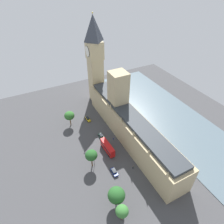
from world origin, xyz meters
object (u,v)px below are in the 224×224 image
(double_decker_bus_by_river_gate, at_px, (108,147))
(pedestrian_corner, at_px, (133,167))
(plane_tree_opposite_hall, at_px, (91,155))
(clock_tower, at_px, (95,60))
(pedestrian_leading, at_px, (114,138))
(car_blue_midblock, at_px, (114,172))
(street_lamp_slot_10, at_px, (94,160))
(car_yellow_cab_kerbside, at_px, (88,119))
(plane_tree_trailing, at_px, (69,116))
(parliament_building, at_px, (128,123))
(plane_tree_far_end, at_px, (122,211))
(car_dark_green_near_tower, at_px, (101,136))
(plane_tree_under_trees, at_px, (116,195))

(double_decker_bus_by_river_gate, distance_m, pedestrian_corner, 15.61)
(double_decker_bus_by_river_gate, distance_m, plane_tree_opposite_hall, 12.16)
(clock_tower, bearing_deg, pedestrian_leading, 78.91)
(car_blue_midblock, height_order, plane_tree_opposite_hall, plane_tree_opposite_hall)
(pedestrian_corner, xyz_separation_m, street_lamp_slot_10, (15.02, -9.33, 3.59))
(street_lamp_slot_10, bearing_deg, car_yellow_cab_kerbside, -106.19)
(double_decker_bus_by_river_gate, height_order, street_lamp_slot_10, street_lamp_slot_10)
(car_blue_midblock, distance_m, pedestrian_corner, 8.94)
(car_yellow_cab_kerbside, bearing_deg, plane_tree_trailing, -3.82)
(car_blue_midblock, relative_size, pedestrian_corner, 2.89)
(parliament_building, distance_m, clock_tower, 44.59)
(parliament_building, relative_size, car_blue_midblock, 16.41)
(car_blue_midblock, relative_size, plane_tree_trailing, 0.49)
(car_blue_midblock, distance_m, plane_tree_trailing, 41.14)
(plane_tree_opposite_hall, bearing_deg, car_blue_midblock, 131.82)
(double_decker_bus_by_river_gate, xyz_separation_m, pedestrian_leading, (-6.38, -5.89, -1.93))
(street_lamp_slot_10, bearing_deg, plane_tree_far_end, 89.12)
(double_decker_bus_by_river_gate, bearing_deg, clock_tower, 69.79)
(car_blue_midblock, height_order, pedestrian_leading, car_blue_midblock)
(double_decker_bus_by_river_gate, distance_m, plane_tree_trailing, 29.52)
(clock_tower, relative_size, plane_tree_trailing, 5.84)
(car_dark_green_near_tower, xyz_separation_m, plane_tree_under_trees, (9.96, 35.60, 5.55))
(parliament_building, height_order, plane_tree_far_end, parliament_building)
(plane_tree_opposite_hall, bearing_deg, plane_tree_under_trees, 93.95)
(pedestrian_leading, xyz_separation_m, street_lamp_slot_10, (15.63, 10.93, 3.60))
(street_lamp_slot_10, bearing_deg, double_decker_bus_by_river_gate, -151.37)
(double_decker_bus_by_river_gate, xyz_separation_m, plane_tree_under_trees, (8.75, 25.38, 3.80))
(plane_tree_opposite_hall, xyz_separation_m, plane_tree_far_end, (-0.53, 26.48, -1.43))
(car_dark_green_near_tower, bearing_deg, parliament_building, 156.51)
(double_decker_bus_by_river_gate, xyz_separation_m, plane_tree_trailing, (10.29, -27.34, 4.23))
(plane_tree_trailing, bearing_deg, car_dark_green_near_tower, 123.91)
(pedestrian_leading, relative_size, street_lamp_slot_10, 0.25)
(double_decker_bus_by_river_gate, height_order, car_blue_midblock, double_decker_bus_by_river_gate)
(parliament_building, bearing_deg, plane_tree_far_end, 56.25)
(car_dark_green_near_tower, relative_size, pedestrian_leading, 3.01)
(pedestrian_leading, bearing_deg, plane_tree_far_end, -95.28)
(plane_tree_under_trees, xyz_separation_m, plane_tree_trailing, (1.55, -52.72, 0.43))
(clock_tower, distance_m, car_dark_green_near_tower, 46.22)
(car_dark_green_near_tower, relative_size, car_blue_midblock, 1.02)
(plane_tree_trailing, xyz_separation_m, street_lamp_slot_10, (-1.05, 32.39, -2.56))
(clock_tower, relative_size, street_lamp_slot_10, 8.84)
(pedestrian_corner, relative_size, plane_tree_far_end, 0.20)
(car_yellow_cab_kerbside, distance_m, car_blue_midblock, 39.84)
(car_blue_midblock, height_order, plane_tree_trailing, plane_tree_trailing)
(clock_tower, relative_size, pedestrian_leading, 34.82)
(plane_tree_trailing, bearing_deg, car_blue_midblock, 100.32)
(parliament_building, xyz_separation_m, car_dark_green_near_tower, (13.37, -5.11, -7.87))
(parliament_building, relative_size, car_dark_green_near_tower, 16.07)
(car_blue_midblock, bearing_deg, parliament_building, -134.16)
(car_blue_midblock, bearing_deg, plane_tree_opposite_hall, -47.69)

